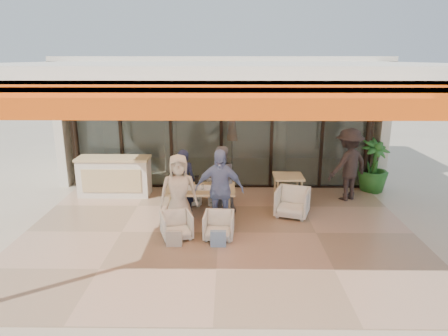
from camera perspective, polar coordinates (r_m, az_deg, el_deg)
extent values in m
plane|color=#C6B293|center=(8.32, -0.78, -9.33)|extent=(70.00, 70.00, 0.00)
cube|color=tan|center=(8.32, -0.78, -9.30)|extent=(8.00, 6.00, 0.01)
cube|color=silver|center=(7.55, -0.87, 14.04)|extent=(8.00, 6.00, 0.20)
cube|color=#F2510C|center=(4.63, -1.85, 9.64)|extent=(8.00, 0.12, 0.45)
cube|color=#E74913|center=(5.31, -1.53, 11.69)|extent=(8.00, 1.50, 0.06)
cylinder|color=black|center=(11.36, -20.46, 4.93)|extent=(0.12, 0.12, 3.20)
cylinder|color=black|center=(11.22, 19.90, 4.86)|extent=(0.12, 0.12, 3.20)
cube|color=#9EADA3|center=(10.72, -0.40, 5.33)|extent=(8.00, 0.03, 3.20)
cube|color=black|center=(11.10, -0.38, -2.62)|extent=(8.00, 0.10, 0.08)
cube|color=black|center=(10.55, -0.41, 13.69)|extent=(8.00, 0.10, 0.08)
cube|color=black|center=(11.51, -20.81, 5.03)|extent=(0.08, 0.10, 3.20)
cube|color=black|center=(11.10, -14.53, 5.19)|extent=(0.08, 0.10, 3.20)
cube|color=black|center=(10.83, -7.59, 5.30)|extent=(0.08, 0.10, 3.20)
cube|color=black|center=(10.72, -0.40, 5.33)|extent=(0.08, 0.10, 3.20)
cube|color=black|center=(10.78, 6.83, 5.28)|extent=(0.08, 0.10, 3.20)
cube|color=black|center=(11.00, 13.87, 5.14)|extent=(0.08, 0.10, 3.20)
cube|color=black|center=(11.37, 20.28, 4.96)|extent=(0.08, 0.10, 3.20)
cube|color=silver|center=(14.16, -0.13, 8.23)|extent=(9.00, 0.25, 3.40)
cube|color=silver|center=(13.25, -19.78, 6.82)|extent=(0.25, 3.50, 3.40)
cube|color=silver|center=(13.12, 19.50, 6.76)|extent=(0.25, 3.50, 3.40)
cube|color=silver|center=(12.30, -0.25, 15.07)|extent=(9.00, 3.50, 0.25)
cube|color=#DAC285|center=(12.78, -0.24, -0.31)|extent=(8.00, 3.50, 0.02)
cylinder|color=silver|center=(12.44, -7.69, 6.14)|extent=(0.40, 0.40, 3.00)
cylinder|color=silver|center=(12.41, 8.13, 6.11)|extent=(0.40, 0.40, 3.00)
cylinder|color=black|center=(11.84, -6.27, 13.03)|extent=(0.03, 0.03, 0.70)
cube|color=black|center=(11.87, -6.20, 10.86)|extent=(0.30, 0.30, 0.40)
sphere|color=#FFBF72|center=(11.87, -6.20, 10.86)|extent=(0.18, 0.18, 0.18)
cylinder|color=black|center=(11.94, 11.10, 12.86)|extent=(0.03, 0.03, 0.70)
cube|color=black|center=(11.97, 10.98, 10.71)|extent=(0.30, 0.30, 0.40)
sphere|color=#FFBF72|center=(11.97, 10.98, 10.71)|extent=(0.18, 0.18, 0.18)
cylinder|color=black|center=(12.05, 1.13, -1.10)|extent=(0.40, 0.40, 0.05)
cylinder|color=black|center=(11.80, 1.16, 3.55)|extent=(0.04, 0.04, 2.10)
cone|color=orange|center=(11.68, 1.18, 6.67)|extent=(0.32, 0.32, 1.10)
cube|color=silver|center=(10.71, -15.35, -1.30)|extent=(1.80, 0.60, 1.00)
cube|color=#DAC285|center=(10.58, -15.54, 1.35)|extent=(1.85, 0.65, 0.06)
cube|color=#DAC285|center=(10.42, -15.80, -1.79)|extent=(1.50, 0.02, 0.60)
cube|color=#DAC285|center=(8.74, -3.36, -3.02)|extent=(1.50, 0.90, 0.05)
cube|color=white|center=(8.73, -3.37, -2.86)|extent=(1.30, 0.35, 0.01)
cylinder|color=#DAC285|center=(8.63, -7.60, -5.98)|extent=(0.06, 0.06, 0.70)
cylinder|color=#DAC285|center=(8.55, 0.70, -6.07)|extent=(0.06, 0.06, 0.70)
cylinder|color=#DAC285|center=(9.23, -7.04, -4.53)|extent=(0.06, 0.06, 0.70)
cylinder|color=#DAC285|center=(9.14, 0.70, -4.60)|extent=(0.06, 0.06, 0.70)
cylinder|color=white|center=(8.62, -6.43, -2.77)|extent=(0.06, 0.06, 0.11)
cylinder|color=white|center=(8.93, -4.89, -2.08)|extent=(0.06, 0.06, 0.11)
cylinder|color=white|center=(8.62, -3.09, -2.70)|extent=(0.06, 0.06, 0.11)
cylinder|color=white|center=(8.87, -1.36, -2.14)|extent=(0.06, 0.06, 0.11)
cylinder|color=#974016|center=(8.90, -6.84, -2.01)|extent=(0.07, 0.07, 0.16)
cylinder|color=black|center=(8.98, -3.89, -1.78)|extent=(0.09, 0.09, 0.17)
cylinder|color=black|center=(8.95, -3.90, -1.20)|extent=(0.10, 0.10, 0.01)
cylinder|color=white|center=(8.49, -6.54, -3.41)|extent=(0.22, 0.22, 0.01)
cylinder|color=white|center=(8.43, -0.45, -3.46)|extent=(0.22, 0.22, 0.01)
cylinder|color=white|center=(9.08, -6.06, -2.14)|extent=(0.22, 0.22, 0.01)
cylinder|color=white|center=(9.01, -0.37, -2.18)|extent=(0.22, 0.22, 0.01)
imported|color=white|center=(9.80, -5.40, -3.34)|extent=(0.77, 0.74, 0.68)
imported|color=white|center=(9.76, -0.47, -3.60)|extent=(0.59, 0.55, 0.60)
imported|color=white|center=(8.05, -6.80, -8.00)|extent=(0.72, 0.69, 0.59)
imported|color=white|center=(7.99, -0.75, -8.07)|extent=(0.62, 0.59, 0.60)
imported|color=#171E34|center=(9.20, -5.79, -1.90)|extent=(0.58, 0.41, 1.51)
imported|color=#5D5D61|center=(9.13, -0.54, -1.71)|extent=(0.94, 0.84, 1.58)
imported|color=beige|center=(8.33, -6.47, -3.45)|extent=(0.85, 0.62, 1.60)
imported|color=#758EC3|center=(8.25, -0.68, -3.11)|extent=(1.03, 0.47, 1.72)
cube|color=silver|center=(7.74, -7.15, -10.04)|extent=(0.30, 0.10, 0.34)
cube|color=#99BFD8|center=(7.68, -0.82, -10.15)|extent=(0.30, 0.10, 0.34)
cube|color=#DAC285|center=(9.76, 9.17, -1.20)|extent=(0.70, 0.70, 0.05)
cylinder|color=#DAC285|center=(9.57, 7.65, -3.81)|extent=(0.05, 0.05, 0.70)
cylinder|color=#DAC285|center=(9.66, 10.96, -3.78)|extent=(0.05, 0.05, 0.70)
cylinder|color=#DAC285|center=(10.10, 7.29, -2.76)|extent=(0.05, 0.05, 0.70)
cylinder|color=#DAC285|center=(10.18, 10.42, -2.75)|extent=(0.05, 0.05, 0.70)
imported|color=white|center=(9.17, 9.74, -4.68)|extent=(0.88, 0.86, 0.73)
imported|color=black|center=(10.39, 17.32, 0.44)|extent=(1.37, 1.20, 1.84)
imported|color=#1E5919|center=(11.35, 20.55, 0.31)|extent=(1.06, 1.06, 1.42)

